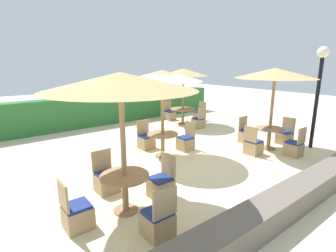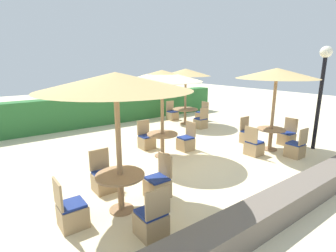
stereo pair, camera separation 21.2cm
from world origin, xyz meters
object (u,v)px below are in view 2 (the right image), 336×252
patio_chair_back_right_east (202,115)px  round_table_center (162,139)px  round_table_front_left (120,184)px  patio_chair_front_left_west (72,213)px  parasol_back_right (186,73)px  round_table_back_right (185,112)px  round_table_front_right (271,134)px  parasol_front_left (116,82)px  lamp_post (323,78)px  patio_chair_center_north (146,141)px  patio_chair_front_left_north (104,180)px  patio_chair_back_right_north (172,115)px  parasol_center (162,76)px  parasol_front_right (277,74)px  patio_chair_front_right_east (287,137)px  patio_chair_front_left_east (158,185)px  patio_chair_front_right_north (248,136)px  patio_chair_front_right_south (295,149)px  patio_chair_back_right_south (201,122)px  patio_chair_front_right_west (254,147)px  patio_chair_front_left_south (152,221)px

patio_chair_back_right_east → round_table_center: bearing=123.1°
round_table_front_left → patio_chair_front_left_west: (-0.94, 0.05, -0.31)m
parasol_back_right → round_table_back_right: (-0.00, -0.00, -1.78)m
patio_chair_back_right_east → round_table_front_right: bearing=164.6°
patio_chair_front_left_west → parasol_front_left: bearing=87.1°
parasol_front_left → patio_chair_front_left_west: 2.43m
lamp_post → patio_chair_center_north: lamp_post is taller
round_table_front_right → parasol_back_right: size_ratio=0.36×
patio_chair_front_left_north → round_table_center: bearing=-156.7°
patio_chair_back_right_east → round_table_back_right: bearing=90.6°
patio_chair_back_right_north → parasol_center: size_ratio=0.36×
parasol_front_right → patio_chair_front_right_east: size_ratio=2.86×
parasol_front_left → patio_chair_front_left_east: bearing=1.3°
parasol_center → round_table_center: parasol_center is taller
patio_chair_front_right_north → patio_chair_front_left_north: size_ratio=1.00×
patio_chair_front_right_east → parasol_front_left: (-6.60, -0.34, 2.24)m
round_table_center → parasol_front_right: bearing=-26.6°
parasol_front_right → patio_chair_front_right_south: bearing=-90.9°
parasol_front_right → round_table_center: bearing=153.4°
lamp_post → patio_chair_center_north: bearing=142.9°
lamp_post → patio_chair_back_right_north: 6.82m
patio_chair_back_right_south → patio_chair_center_north: same height
round_table_front_left → patio_chair_back_right_north: patio_chair_back_right_north is taller
patio_chair_front_right_west → patio_chair_front_right_east: (1.84, -0.05, 0.00)m
parasol_back_right → patio_chair_front_left_south: bearing=-134.1°
patio_chair_front_left_south → patio_chair_front_left_east: 1.31m
round_table_front_right → patio_chair_front_left_south: patio_chair_front_left_south is taller
parasol_front_right → patio_chair_back_right_north: 6.01m
parasol_front_right → patio_chair_back_right_north: bearing=88.0°
patio_chair_front_right_north → patio_chair_front_left_north: 5.61m
patio_chair_front_left_east → patio_chair_front_right_south: bearing=-96.1°
round_table_front_right → patio_chair_front_right_west: (-0.87, 0.01, -0.27)m
round_table_front_left → patio_chair_center_north: bearing=50.5°
patio_chair_front_left_north → patio_chair_back_right_east: same height
parasol_back_right → round_table_center: size_ratio=2.72×
patio_chair_front_left_west → patio_chair_back_right_north: size_ratio=1.00×
patio_chair_front_right_south → round_table_front_left: patio_chair_front_right_south is taller
parasol_center → patio_chair_front_left_east: bearing=-127.7°
lamp_post → patio_chair_back_right_east: (-0.01, 5.35, -2.09)m
parasol_front_right → parasol_front_left: bearing=-176.1°
patio_chair_front_left_north → patio_chair_back_right_north: bearing=-139.2°
round_table_front_left → round_table_center: bearing=39.6°
patio_chair_front_left_north → patio_chair_back_right_north: size_ratio=1.00×
patio_chair_back_right_south → lamp_post: bearing=-75.7°
parasol_front_left → round_table_front_left: size_ratio=2.92×
parasol_front_right → parasol_front_left: (-5.64, -0.38, 0.02)m
patio_chair_front_right_south → patio_chair_back_right_north: size_ratio=1.00×
parasol_front_right → patio_chair_front_left_north: parasol_front_right is taller
patio_chair_front_right_north → patio_chair_back_right_north: 4.70m
lamp_post → patio_chair_center_north: size_ratio=3.57×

